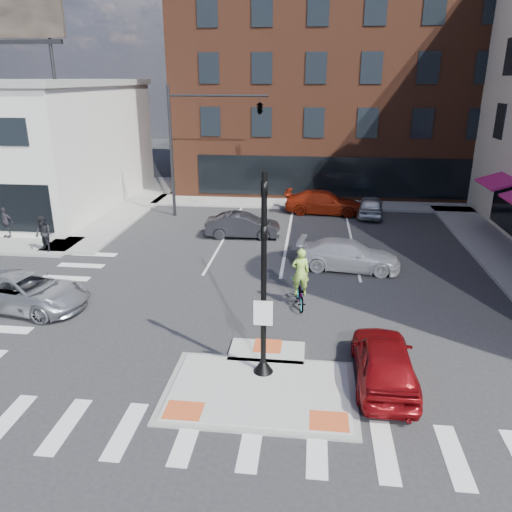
# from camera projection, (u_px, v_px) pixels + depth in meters

# --- Properties ---
(ground) EXTENTS (120.00, 120.00, 0.00)m
(ground) POSITION_uv_depth(u_px,v_px,m) (262.00, 382.00, 14.56)
(ground) COLOR #28282B
(ground) RESTS_ON ground
(refuge_island) EXTENTS (5.40, 4.65, 0.13)m
(refuge_island) POSITION_uv_depth(u_px,v_px,m) (261.00, 386.00, 14.30)
(refuge_island) COLOR gray
(refuge_island) RESTS_ON ground
(sidewalk_nw) EXTENTS (23.50, 20.50, 0.15)m
(sidewalk_nw) POSITION_uv_depth(u_px,v_px,m) (16.00, 221.00, 30.63)
(sidewalk_nw) COLOR gray
(sidewalk_nw) RESTS_ON ground
(sidewalk_n) EXTENTS (26.00, 3.00, 0.15)m
(sidewalk_n) POSITION_uv_depth(u_px,v_px,m) (337.00, 204.00, 34.79)
(sidewalk_n) COLOR gray
(sidewalk_n) RESTS_ON ground
(building_n) EXTENTS (24.40, 18.40, 15.50)m
(building_n) POSITION_uv_depth(u_px,v_px,m) (337.00, 85.00, 41.54)
(building_n) COLOR #562A1A
(building_n) RESTS_ON ground
(building_far_left) EXTENTS (10.00, 12.00, 10.00)m
(building_far_left) POSITION_uv_depth(u_px,v_px,m) (273.00, 107.00, 61.95)
(building_far_left) COLOR slate
(building_far_left) RESTS_ON ground
(building_far_right) EXTENTS (12.00, 12.00, 12.00)m
(building_far_right) POSITION_uv_depth(u_px,v_px,m) (378.00, 98.00, 62.09)
(building_far_right) COLOR brown
(building_far_right) RESTS_ON ground
(signal_pole) EXTENTS (0.60, 0.60, 5.98)m
(signal_pole) POSITION_uv_depth(u_px,v_px,m) (264.00, 303.00, 14.14)
(signal_pole) COLOR black
(signal_pole) RESTS_ON refuge_island
(mast_arm_signal) EXTENTS (6.10, 2.24, 8.00)m
(mast_arm_signal) POSITION_uv_depth(u_px,v_px,m) (235.00, 117.00, 29.68)
(mast_arm_signal) COLOR black
(mast_arm_signal) RESTS_ON ground
(silver_suv) EXTENTS (5.27, 3.08, 1.38)m
(silver_suv) POSITION_uv_depth(u_px,v_px,m) (25.00, 292.00, 19.04)
(silver_suv) COLOR #AFB1B7
(silver_suv) RESTS_ON ground
(red_sedan) EXTENTS (1.74, 4.21, 1.43)m
(red_sedan) POSITION_uv_depth(u_px,v_px,m) (384.00, 361.00, 14.34)
(red_sedan) COLOR maroon
(red_sedan) RESTS_ON ground
(white_pickup) EXTENTS (4.88, 2.39, 1.36)m
(white_pickup) POSITION_uv_depth(u_px,v_px,m) (348.00, 255.00, 22.98)
(white_pickup) COLOR white
(white_pickup) RESTS_ON ground
(bg_car_dark) EXTENTS (4.15, 1.60, 1.35)m
(bg_car_dark) POSITION_uv_depth(u_px,v_px,m) (243.00, 225.00, 27.62)
(bg_car_dark) COLOR #25252A
(bg_car_dark) RESTS_ON ground
(bg_car_silver) EXTENTS (1.95, 4.01, 1.32)m
(bg_car_silver) POSITION_uv_depth(u_px,v_px,m) (371.00, 206.00, 31.87)
(bg_car_silver) COLOR silver
(bg_car_silver) RESTS_ON ground
(bg_car_red) EXTENTS (5.21, 2.43, 1.47)m
(bg_car_red) POSITION_uv_depth(u_px,v_px,m) (324.00, 202.00, 32.46)
(bg_car_red) COLOR maroon
(bg_car_red) RESTS_ON ground
(cyclist) EXTENTS (0.91, 1.95, 2.33)m
(cyclist) POSITION_uv_depth(u_px,v_px,m) (300.00, 287.00, 19.23)
(cyclist) COLOR #3F3F44
(cyclist) RESTS_ON ground
(pedestrian_a) EXTENTS (1.08, 0.99, 1.80)m
(pedestrian_a) POSITION_uv_depth(u_px,v_px,m) (43.00, 234.00, 24.84)
(pedestrian_a) COLOR black
(pedestrian_a) RESTS_ON sidewalk_nw
(pedestrian_b) EXTENTS (1.05, 0.61, 1.68)m
(pedestrian_b) POSITION_uv_depth(u_px,v_px,m) (6.00, 222.00, 27.08)
(pedestrian_b) COLOR #312C35
(pedestrian_b) RESTS_ON sidewalk_nw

